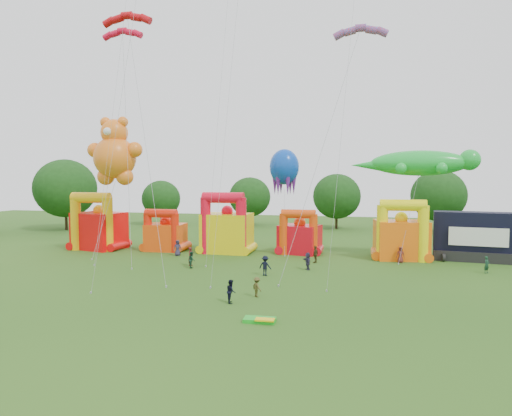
% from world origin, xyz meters
% --- Properties ---
extents(ground, '(160.00, 160.00, 0.00)m').
position_xyz_m(ground, '(0.00, 0.00, 0.00)').
color(ground, '#265016').
rests_on(ground, ground).
extents(tree_ring, '(122.15, 124.24, 12.07)m').
position_xyz_m(tree_ring, '(-1.17, 0.61, 6.26)').
color(tree_ring, '#352314').
rests_on(tree_ring, ground).
extents(bouncy_castle_0, '(6.61, 5.80, 7.21)m').
position_xyz_m(bouncy_castle_0, '(-20.35, 25.71, 2.72)').
color(bouncy_castle_0, '#F10B0B').
rests_on(bouncy_castle_0, ground).
extents(bouncy_castle_1, '(4.76, 3.92, 5.22)m').
position_xyz_m(bouncy_castle_1, '(-11.60, 26.46, 2.00)').
color(bouncy_castle_1, '#F0460D').
rests_on(bouncy_castle_1, ground).
extents(bouncy_castle_2, '(5.69, 4.61, 7.32)m').
position_xyz_m(bouncy_castle_2, '(-3.76, 26.76, 2.76)').
color(bouncy_castle_2, yellow).
rests_on(bouncy_castle_2, ground).
extents(bouncy_castle_3, '(5.23, 4.59, 5.33)m').
position_xyz_m(bouncy_castle_3, '(4.91, 27.93, 2.05)').
color(bouncy_castle_3, red).
rests_on(bouncy_castle_3, ground).
extents(bouncy_castle_4, '(6.00, 5.09, 6.69)m').
position_xyz_m(bouncy_castle_4, '(16.36, 26.87, 2.53)').
color(bouncy_castle_4, '#FA620D').
rests_on(bouncy_castle_4, ground).
extents(stage_trailer, '(8.70, 4.15, 5.34)m').
position_xyz_m(stage_trailer, '(24.09, 27.81, 2.57)').
color(stage_trailer, black).
rests_on(stage_trailer, ground).
extents(teddy_bear_kite, '(6.72, 5.58, 16.01)m').
position_xyz_m(teddy_bear_kite, '(-15.62, 21.45, 10.22)').
color(teddy_bear_kite, orange).
rests_on(teddy_bear_kite, ground).
extents(gecko_kite, '(13.66, 6.39, 12.16)m').
position_xyz_m(gecko_kite, '(17.65, 26.72, 7.99)').
color(gecko_kite, green).
rests_on(gecko_kite, ground).
extents(octopus_kite, '(3.70, 7.31, 12.66)m').
position_xyz_m(octopus_kite, '(2.75, 29.95, 7.45)').
color(octopus_kite, '#0C40B5').
rests_on(octopus_kite, ground).
extents(parafoil_kites, '(30.32, 13.10, 26.29)m').
position_xyz_m(parafoil_kites, '(-2.15, 14.79, 12.08)').
color(parafoil_kites, red).
rests_on(parafoil_kites, ground).
extents(diamond_kites, '(26.69, 18.50, 43.64)m').
position_xyz_m(diamond_kites, '(-2.74, 15.44, 17.55)').
color(diamond_kites, red).
rests_on(diamond_kites, ground).
extents(folded_kite_bundle, '(2.04, 1.16, 0.31)m').
position_xyz_m(folded_kite_bundle, '(5.82, 1.97, 0.14)').
color(folded_kite_bundle, green).
rests_on(folded_kite_bundle, ground).
extents(spectator_0, '(1.01, 0.77, 1.84)m').
position_xyz_m(spectator_0, '(-8.59, 23.23, 0.92)').
color(spectator_0, '#2E2945').
rests_on(spectator_0, ground).
extents(spectator_1, '(0.60, 0.79, 1.94)m').
position_xyz_m(spectator_1, '(-4.98, 18.02, 0.97)').
color(spectator_1, '#541818').
rests_on(spectator_1, ground).
extents(spectator_2, '(0.86, 0.96, 1.64)m').
position_xyz_m(spectator_2, '(-4.50, 17.06, 0.82)').
color(spectator_2, '#173A26').
rests_on(spectator_2, ground).
extents(spectator_3, '(1.32, 0.95, 1.84)m').
position_xyz_m(spectator_3, '(3.39, 15.22, 0.92)').
color(spectator_3, black).
rests_on(spectator_3, ground).
extents(spectator_4, '(0.77, 1.15, 1.82)m').
position_xyz_m(spectator_4, '(7.34, 22.51, 0.91)').
color(spectator_4, '#43381A').
rests_on(spectator_4, ground).
extents(spectator_5, '(1.18, 1.67, 1.73)m').
position_xyz_m(spectator_5, '(6.92, 18.70, 0.87)').
color(spectator_5, '#2E2944').
rests_on(spectator_5, ground).
extents(spectator_6, '(0.89, 0.63, 1.72)m').
position_xyz_m(spectator_6, '(16.13, 24.47, 0.86)').
color(spectator_6, maroon).
rests_on(spectator_6, ground).
extents(spectator_7, '(0.70, 0.69, 1.62)m').
position_xyz_m(spectator_7, '(23.65, 20.89, 0.81)').
color(spectator_7, '#163825').
rests_on(spectator_7, ground).
extents(spectator_8, '(0.88, 0.99, 1.70)m').
position_xyz_m(spectator_8, '(2.82, 5.77, 0.85)').
color(spectator_8, black).
rests_on(spectator_8, ground).
extents(spectator_9, '(1.11, 1.09, 1.53)m').
position_xyz_m(spectator_9, '(4.29, 7.78, 0.76)').
color(spectator_9, '#49431D').
rests_on(spectator_9, ground).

